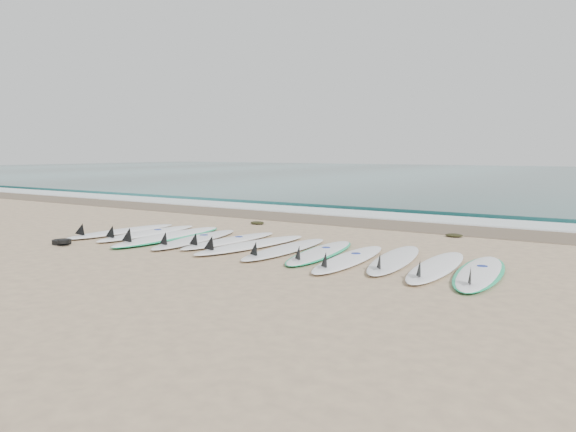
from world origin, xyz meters
The scene contains 20 objects.
ground centered at (0.00, 0.00, 0.00)m, with size 120.00×120.00×0.00m, color tan.
ocean centered at (0.00, 32.50, 0.01)m, with size 120.00×55.00×0.03m, color #215657.
wet_sand_band centered at (0.00, 4.10, 0.01)m, with size 120.00×1.80×0.01m, color brown.
foam_band centered at (0.00, 5.50, 0.02)m, with size 120.00×1.40×0.04m, color silver.
wave_crest centered at (0.00, 7.00, 0.05)m, with size 120.00×1.00×0.10m, color #215657.
surfboard_0 centered at (-3.46, -0.16, 0.06)m, with size 0.64×2.57×0.33m.
surfboard_1 centered at (-2.83, -0.06, 0.06)m, with size 0.65×2.55×0.32m.
surfboard_2 centered at (-2.19, -0.12, 0.05)m, with size 0.92×2.90×0.36m.
surfboard_3 centered at (-1.55, -0.11, 0.06)m, with size 0.91×2.59×0.32m.
surfboard_4 centered at (-0.96, 0.12, 0.05)m, with size 0.60×2.41×0.31m.
surfboard_5 centered at (-0.35, -0.05, 0.06)m, with size 0.83×2.63×0.33m.
surfboard_6 centered at (0.35, -0.06, 0.05)m, with size 0.60×2.44×0.31m.
surfboard_7 centered at (0.97, 0.03, 0.05)m, with size 0.92×2.45×0.30m.
surfboard_8 centered at (1.60, -0.24, 0.05)m, with size 0.74×2.49×0.31m.
surfboard_9 centered at (2.18, 0.09, 0.05)m, with size 0.93×2.53×0.32m.
surfboard_10 centered at (2.86, -0.08, 0.05)m, with size 0.72×2.50×0.32m.
surfboard_11 centered at (3.45, -0.11, 0.05)m, with size 0.89×2.48×0.31m.
seaweed_near centered at (-2.09, 2.52, 0.03)m, with size 0.33×0.26×0.06m, color black.
seaweed_far centered at (2.15, 3.06, 0.03)m, with size 0.33×0.26×0.06m, color black.
leash_coil centered at (-3.28, -1.57, 0.05)m, with size 0.46×0.36×0.11m.
Camera 1 is at (5.31, -7.45, 1.60)m, focal length 35.00 mm.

